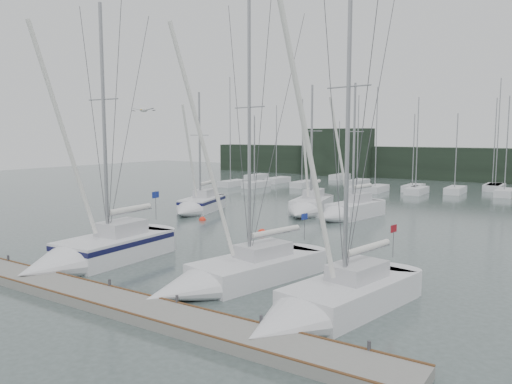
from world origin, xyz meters
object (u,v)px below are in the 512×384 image
Objects in this scene: sailboat_mid_c at (346,212)px; buoy_a at (262,233)px; sailboat_near_left at (90,254)px; sailboat_near_right at (322,306)px; buoy_c at (202,220)px; sailboat_near_center at (223,277)px; sailboat_mid_a at (196,206)px; sailboat_mid_b at (307,208)px.

buoy_a is at bearing -95.74° from sailboat_mid_c.
sailboat_near_left is 1.01× the size of sailboat_near_right.
sailboat_near_center is at bearing -47.45° from buoy_c.
sailboat_near_left reaches higher than sailboat_mid_a.
sailboat_near_right reaches higher than sailboat_mid_a.
sailboat_near_right is 25.25m from sailboat_mid_b.
sailboat_near_center is 22.05m from sailboat_mid_b.
sailboat_near_left is 1.30× the size of sailboat_mid_a.
sailboat_mid_c is 11.98m from buoy_c.
sailboat_mid_a reaches higher than buoy_a.
sailboat_mid_b reaches higher than buoy_c.
buoy_c is (-18.08, 14.74, -0.54)m from sailboat_near_right.
buoy_a is (-10.98, 12.81, -0.54)m from sailboat_near_right.
sailboat_near_right reaches higher than sailboat_mid_c.
sailboat_near_left is 23.08× the size of buoy_a.
sailboat_mid_c is at bearing 2.68° from sailboat_mid_a.
sailboat_near_center is at bearing -72.07° from sailboat_mid_c.
sailboat_mid_a is at bearing 151.54° from sailboat_near_right.
sailboat_near_left is 15.10m from buoy_c.
buoy_c is at bearing -133.70° from sailboat_mid_c.
sailboat_near_left reaches higher than sailboat_mid_b.
sailboat_near_left is 12.93m from buoy_a.
buoy_a is (10.03, -4.60, -0.61)m from sailboat_mid_a.
sailboat_near_right is at bearing -73.61° from sailboat_mid_b.
sailboat_mid_b reaches higher than sailboat_mid_c.
sailboat_near_right is 1.29× the size of sailboat_mid_a.
buoy_c is at bearing 145.64° from sailboat_near_center.
sailboat_mid_c reaches higher than sailboat_mid_a.
sailboat_near_left is 13.94m from sailboat_near_right.
sailboat_mid_b is 1.01× the size of sailboat_mid_c.
sailboat_mid_b reaches higher than sailboat_mid_a.
sailboat_mid_b is 21.20× the size of buoy_c.
sailboat_near_right is 1.23× the size of sailboat_mid_b.
sailboat_near_left is 22.28m from sailboat_mid_c.
sailboat_near_center reaches higher than sailboat_mid_a.
sailboat_near_right is 23.40m from sailboat_mid_c.
buoy_c is (-12.53, 13.65, -0.50)m from sailboat_near_center.
sailboat_mid_b is 9.40m from buoy_a.
buoy_c is (-9.65, -7.08, -0.61)m from sailboat_mid_c.
sailboat_mid_b reaches higher than buoy_a.
sailboat_near_center reaches higher than buoy_c.
sailboat_near_left is at bearing -84.29° from sailboat_mid_a.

